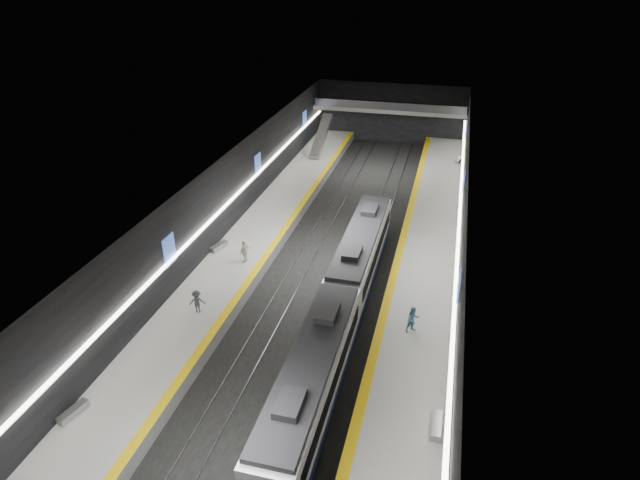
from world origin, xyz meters
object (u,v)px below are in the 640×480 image
(train, at_px, (340,305))
(bench_left_far, at_px, (219,247))
(bench_right_far, at_px, (459,160))
(passenger_left_a, at_px, (245,251))
(bench_right_near, at_px, (436,425))
(escalator, at_px, (321,136))
(bench_left_near, at_px, (73,412))
(passenger_left_b, at_px, (197,302))
(passenger_right_b, at_px, (413,320))

(train, relative_size, bench_left_far, 16.45)
(train, height_order, bench_right_far, train)
(bench_left_far, bearing_deg, train, -13.77)
(train, distance_m, passenger_left_a, 10.66)
(bench_right_near, height_order, passenger_left_a, passenger_left_a)
(escalator, distance_m, bench_left_far, 27.28)
(bench_left_near, bearing_deg, escalator, 101.41)
(bench_left_near, distance_m, bench_right_far, 49.93)
(train, bearing_deg, bench_left_near, -135.18)
(escalator, bearing_deg, bench_left_far, -94.21)
(bench_left_far, relative_size, passenger_left_b, 1.07)
(passenger_left_b, bearing_deg, bench_left_near, 56.15)
(bench_left_far, height_order, passenger_left_a, passenger_left_a)
(bench_right_far, bearing_deg, escalator, -165.40)
(bench_left_near, relative_size, passenger_left_a, 0.93)
(train, relative_size, passenger_left_b, 17.60)
(passenger_right_b, bearing_deg, bench_left_near, 175.92)
(bench_left_far, xyz_separation_m, passenger_left_a, (2.95, -1.48, 0.74))
(bench_right_far, distance_m, passenger_right_b, 34.43)
(bench_left_near, distance_m, passenger_left_a, 17.82)
(train, relative_size, passenger_left_a, 15.56)
(escalator, xyz_separation_m, bench_right_far, (17.00, -0.02, -1.67))
(passenger_left_b, bearing_deg, bench_right_near, 137.48)
(passenger_left_a, bearing_deg, bench_left_near, 4.54)
(passenger_left_a, bearing_deg, train, 72.19)
(bench_left_near, xyz_separation_m, bench_left_far, (0.00, 19.03, 0.00))
(bench_left_near, height_order, bench_right_far, bench_right_far)
(train, height_order, passenger_left_b, train)
(escalator, height_order, passenger_left_b, escalator)
(escalator, height_order, bench_right_far, escalator)
(passenger_right_b, relative_size, passenger_left_b, 1.08)
(bench_left_far, xyz_separation_m, bench_right_near, (18.90, -15.18, 0.01))
(train, bearing_deg, escalator, 106.27)
(passenger_right_b, height_order, passenger_left_a, passenger_left_a)
(escalator, bearing_deg, train, -73.73)
(bench_left_near, xyz_separation_m, passenger_left_b, (2.30, 10.31, 0.63))
(passenger_right_b, bearing_deg, passenger_left_a, 118.51)
(escalator, xyz_separation_m, bench_left_near, (-2.00, -46.19, -1.68))
(bench_right_near, bearing_deg, bench_left_far, 141.51)
(train, relative_size, bench_left_near, 16.78)
(bench_left_far, distance_m, passenger_left_a, 3.38)
(train, xyz_separation_m, bench_right_far, (7.00, 34.25, -0.97))
(escalator, bearing_deg, passenger_left_a, -88.10)
(bench_right_near, height_order, passenger_right_b, passenger_right_b)
(passenger_left_a, relative_size, passenger_left_b, 1.13)
(escalator, height_order, passenger_left_a, escalator)
(bench_right_near, xyz_separation_m, passenger_left_a, (-15.95, 13.70, 0.73))
(train, distance_m, escalator, 35.70)
(passenger_left_a, bearing_deg, passenger_left_b, 8.95)
(bench_left_near, bearing_deg, passenger_left_b, 91.32)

